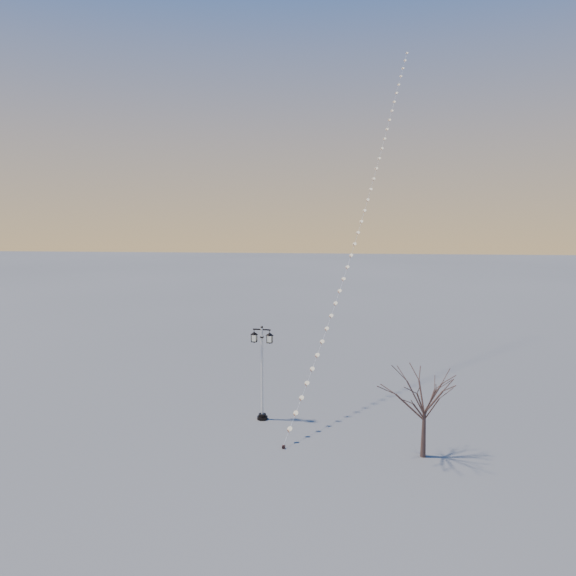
# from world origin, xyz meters

# --- Properties ---
(ground) EXTENTS (300.00, 300.00, 0.00)m
(ground) POSITION_xyz_m (0.00, 0.00, 0.00)
(ground) COLOR #5F5F5F
(ground) RESTS_ON ground
(street_lamp) EXTENTS (1.43, 0.64, 5.66)m
(street_lamp) POSITION_xyz_m (-1.22, 3.04, 3.13)
(street_lamp) COLOR black
(street_lamp) RESTS_ON ground
(bare_tree) EXTENTS (2.63, 2.63, 4.36)m
(bare_tree) POSITION_xyz_m (7.57, -1.12, 3.03)
(bare_tree) COLOR #462F27
(bare_tree) RESTS_ON ground
(kite_train) EXTENTS (9.30, 28.95, 27.89)m
(kite_train) POSITION_xyz_m (4.85, 13.27, 13.82)
(kite_train) COLOR black
(kite_train) RESTS_ON ground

